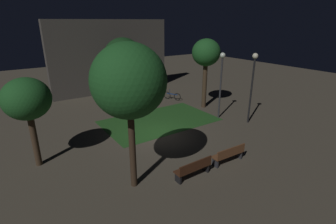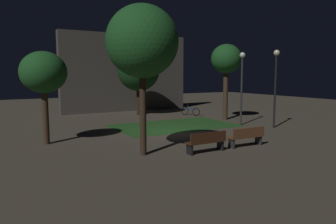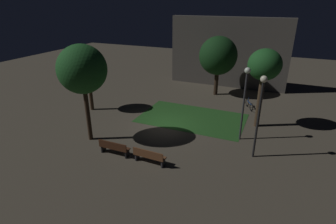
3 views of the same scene
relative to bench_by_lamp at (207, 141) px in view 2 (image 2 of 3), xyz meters
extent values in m
plane|color=#4C4438|center=(1.12, 4.84, -0.48)|extent=(60.00, 60.00, 0.00)
cube|color=#23511E|center=(2.42, 6.66, -0.48)|extent=(7.70, 4.74, 0.01)
cube|color=#422314|center=(0.00, 0.08, -0.03)|extent=(1.80, 0.49, 0.06)
cube|color=#422314|center=(0.00, -0.13, 0.20)|extent=(1.80, 0.08, 0.40)
cube|color=black|center=(-0.80, 0.07, -0.27)|extent=(0.08, 0.38, 0.42)
cube|color=black|center=(0.80, 0.08, -0.27)|extent=(0.08, 0.38, 0.42)
cube|color=brown|center=(2.24, 0.08, -0.03)|extent=(1.81, 0.54, 0.06)
cube|color=brown|center=(2.23, -0.13, 0.20)|extent=(1.80, 0.12, 0.40)
cube|color=#2D2D33|center=(1.44, 0.10, -0.27)|extent=(0.09, 0.39, 0.42)
cube|color=#2D2D33|center=(3.04, 0.05, -0.27)|extent=(0.09, 0.39, 0.42)
cylinder|color=#423021|center=(-5.54, 5.07, 0.91)|extent=(0.29, 0.29, 2.77)
ellipsoid|color=#1E5623|center=(-5.54, 5.07, 2.87)|extent=(2.11, 2.11, 1.92)
cylinder|color=#38281C|center=(-2.45, 0.98, 1.40)|extent=(0.27, 0.27, 3.75)
ellipsoid|color=#1E5623|center=(-2.45, 0.98, 4.05)|extent=(2.85, 2.85, 2.86)
cylinder|color=#423021|center=(7.01, 7.19, 1.40)|extent=(0.35, 0.35, 3.77)
ellipsoid|color=#1E5623|center=(7.01, 7.19, 3.88)|extent=(2.15, 2.15, 2.05)
cylinder|color=#2D2116|center=(2.69, 12.71, 0.87)|extent=(0.37, 0.37, 2.70)
ellipsoid|color=#143816|center=(2.69, 12.71, 3.15)|extent=(3.37, 3.37, 3.42)
cylinder|color=black|center=(7.31, 2.96, 1.71)|extent=(0.12, 0.12, 4.38)
sphere|color=#F2EDCC|center=(7.31, 2.96, 4.05)|extent=(0.36, 0.36, 0.36)
cylinder|color=#333338|center=(6.27, 4.75, 1.67)|extent=(0.12, 0.12, 4.31)
sphere|color=white|center=(6.27, 4.75, 3.98)|extent=(0.36, 0.36, 0.36)
torus|color=black|center=(6.31, 9.85, -0.15)|extent=(0.35, 0.62, 0.66)
torus|color=black|center=(5.84, 10.77, -0.15)|extent=(0.35, 0.62, 0.66)
cube|color=navy|center=(6.08, 10.31, 0.03)|extent=(0.50, 0.94, 0.08)
cylinder|color=navy|center=(5.96, 10.54, 0.25)|extent=(0.03, 0.03, 0.40)
cube|color=#4C4742|center=(2.91, 15.89, 2.90)|extent=(11.55, 0.80, 6.75)
camera|label=1|loc=(-6.42, -7.43, 6.15)|focal=27.19mm
camera|label=2|loc=(-7.77, -10.38, 2.78)|focal=33.64mm
camera|label=3|loc=(8.04, -10.84, 7.72)|focal=28.50mm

